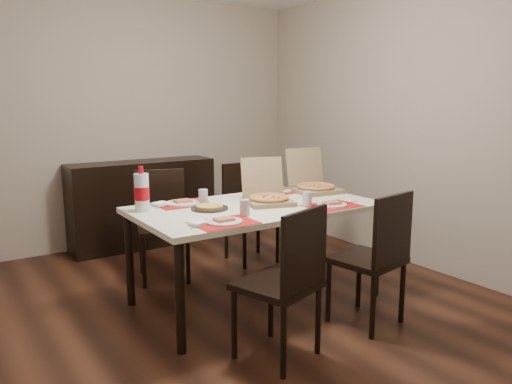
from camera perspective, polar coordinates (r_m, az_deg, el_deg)
ground at (r=3.97m, az=-3.10°, el=-12.31°), size 3.80×4.00×0.02m
room_walls at (r=4.04m, az=-6.55°, el=13.36°), size 3.84×4.02×2.62m
sideboard at (r=5.38m, az=-12.82°, el=-1.32°), size 1.50×0.40×0.90m
dining_table at (r=3.75m, az=0.00°, el=-2.50°), size 1.80×1.00×0.75m
chair_near_left at (r=2.94m, az=3.57°, el=-9.75°), size 0.53×0.53×0.93m
chair_near_right at (r=3.47m, az=13.57°, el=-6.85°), size 0.49×0.49×0.93m
chair_far_left at (r=4.39m, az=-10.67°, el=-3.08°), size 0.53×0.53×0.93m
chair_far_right at (r=4.80m, az=-0.94°, el=-1.73°), size 0.44×0.44×0.93m
setting_near_left at (r=3.24m, az=-3.35°, el=-3.00°), size 0.51×0.30×0.11m
setting_near_right at (r=3.73m, az=7.87°, el=-1.26°), size 0.48×0.30×0.11m
setting_far_left at (r=3.80m, az=-8.06°, el=-1.08°), size 0.44×0.30×0.11m
setting_far_right at (r=4.24m, az=2.35°, el=0.23°), size 0.46×0.30×0.11m
napkin_loose at (r=3.69m, az=1.74°, el=-1.53°), size 0.16×0.16×0.02m
pizza_box_center at (r=3.80m, az=1.33°, el=-0.48°), size 0.42×0.45×0.34m
pizza_box_right at (r=4.30m, az=6.60°, el=0.78°), size 0.40×0.44×0.36m
faina_plate at (r=3.61m, az=-5.32°, el=-1.78°), size 0.27×0.27×0.03m
dip_bowl at (r=3.95m, az=0.78°, el=-0.63°), size 0.18×0.18×0.03m
soda_bottle at (r=3.60m, az=-12.93°, el=-0.04°), size 0.11×0.11×0.32m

